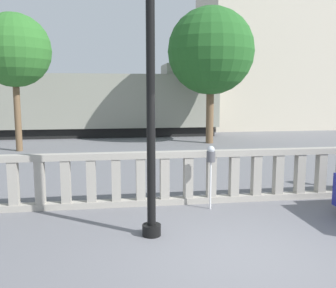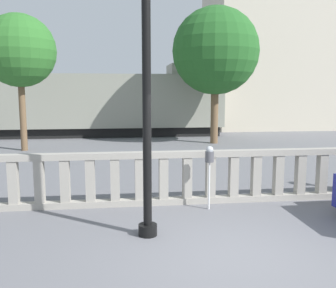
% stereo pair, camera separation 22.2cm
% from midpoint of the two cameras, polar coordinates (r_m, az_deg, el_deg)
% --- Properties ---
extents(ground_plane, '(160.00, 160.00, 0.00)m').
position_cam_midpoint_polar(ground_plane, '(6.18, 10.07, -16.45)').
color(ground_plane, slate).
extents(balustrade, '(12.40, 0.24, 1.22)m').
position_cam_midpoint_polar(balustrade, '(8.61, 4.13, -5.03)').
color(balustrade, '#9E998E').
rests_on(balustrade, ground).
extents(lamppost, '(0.42, 0.42, 5.33)m').
position_cam_midpoint_polar(lamppost, '(6.43, -3.71, 13.83)').
color(lamppost, black).
rests_on(lamppost, ground).
extents(parking_meter, '(0.19, 0.19, 1.39)m').
position_cam_midpoint_polar(parking_meter, '(8.08, 5.77, -2.14)').
color(parking_meter, silver).
rests_on(parking_meter, ground).
extents(train_near, '(19.86, 2.90, 4.10)m').
position_cam_midpoint_polar(train_near, '(22.25, -18.53, 5.79)').
color(train_near, black).
rests_on(train_near, ground).
extents(building_block, '(8.87, 6.28, 11.56)m').
position_cam_midpoint_polar(building_block, '(28.22, 14.49, 14.34)').
color(building_block, beige).
rests_on(building_block, ground).
extents(tree_left, '(4.19, 4.19, 6.58)m').
position_cam_midpoint_polar(tree_left, '(18.67, 6.19, 13.86)').
color(tree_left, brown).
rests_on(tree_left, ground).
extents(tree_right, '(3.06, 3.06, 5.78)m').
position_cam_midpoint_polar(tree_right, '(17.33, -22.76, 12.97)').
color(tree_right, brown).
rests_on(tree_right, ground).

